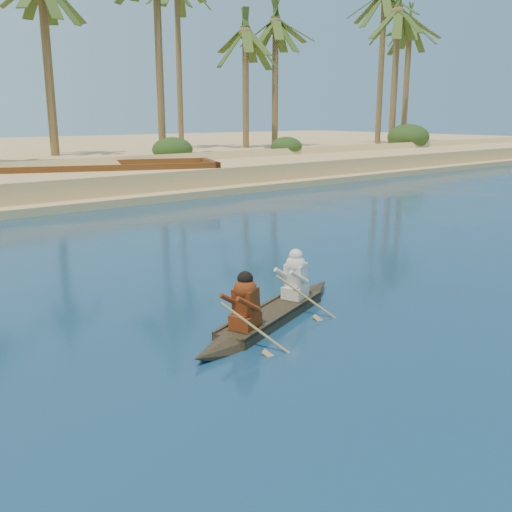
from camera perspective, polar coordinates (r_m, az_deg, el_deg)
canoe at (r=11.48m, az=1.62°, el=-5.11°), size 5.19×2.46×1.45m
barge_right at (r=31.40m, az=-14.44°, el=7.36°), size 11.81×7.72×1.87m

